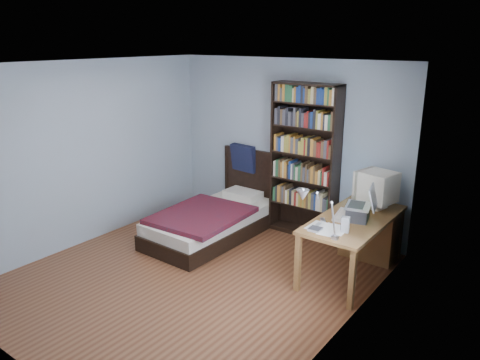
% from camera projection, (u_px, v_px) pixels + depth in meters
% --- Properties ---
extents(room, '(4.20, 4.24, 2.50)m').
position_uv_depth(room, '(191.00, 177.00, 5.29)').
color(room, '#5C2F1B').
rests_on(room, ground).
extents(desk, '(0.75, 1.57, 0.73)m').
position_uv_depth(desk, '(366.00, 231.00, 5.94)').
color(desk, brown).
rests_on(desk, floor).
extents(crt_monitor, '(0.49, 0.45, 0.47)m').
position_uv_depth(crt_monitor, '(376.00, 187.00, 5.78)').
color(crt_monitor, beige).
rests_on(crt_monitor, desk).
extents(laptop, '(0.43, 0.42, 0.44)m').
position_uv_depth(laptop, '(359.00, 211.00, 5.41)').
color(laptop, '#2D2D30').
rests_on(laptop, desk).
extents(desk_lamp, '(0.25, 0.55, 0.65)m').
position_uv_depth(desk_lamp, '(308.00, 200.00, 4.55)').
color(desk_lamp, '#99999E').
rests_on(desk_lamp, desk).
extents(keyboard, '(0.25, 0.46, 0.04)m').
position_uv_depth(keyboard, '(343.00, 215.00, 5.56)').
color(keyboard, '#B8AB9A').
rests_on(keyboard, desk).
extents(speaker, '(0.11, 0.11, 0.17)m').
position_uv_depth(speaker, '(345.00, 224.00, 5.10)').
color(speaker, gray).
rests_on(speaker, desk).
extents(soda_can, '(0.07, 0.07, 0.13)m').
position_uv_depth(soda_can, '(354.00, 207.00, 5.70)').
color(soda_can, '#083B18').
rests_on(soda_can, desk).
extents(mouse, '(0.06, 0.11, 0.04)m').
position_uv_depth(mouse, '(360.00, 210.00, 5.73)').
color(mouse, silver).
rests_on(mouse, desk).
extents(phone_silver, '(0.10, 0.11, 0.02)m').
position_uv_depth(phone_silver, '(323.00, 220.00, 5.43)').
color(phone_silver, silver).
rests_on(phone_silver, desk).
extents(phone_grey, '(0.05, 0.09, 0.02)m').
position_uv_depth(phone_grey, '(318.00, 224.00, 5.30)').
color(phone_grey, gray).
rests_on(phone_grey, desk).
extents(external_drive, '(0.14, 0.14, 0.03)m').
position_uv_depth(external_drive, '(315.00, 229.00, 5.15)').
color(external_drive, gray).
rests_on(external_drive, desk).
extents(bookshelf, '(0.98, 0.30, 2.19)m').
position_uv_depth(bookshelf, '(305.00, 161.00, 6.60)').
color(bookshelf, black).
rests_on(bookshelf, floor).
extents(bed, '(1.14, 2.10, 1.16)m').
position_uv_depth(bed, '(215.00, 218.00, 6.80)').
color(bed, black).
rests_on(bed, floor).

